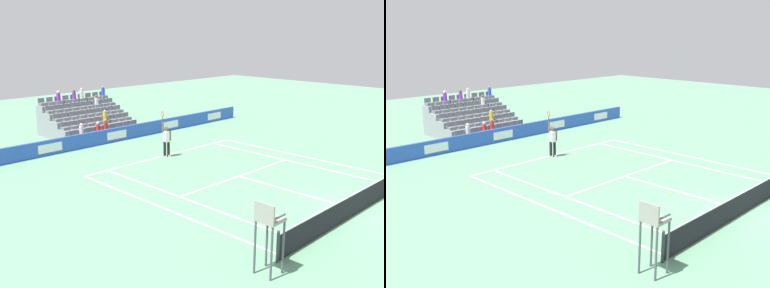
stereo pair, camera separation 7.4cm
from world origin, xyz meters
The scene contains 15 objects.
ground_plane centered at (0.00, 0.00, 0.00)m, with size 80.00×80.00×0.00m, color #669E77.
line_baseline centered at (0.00, -11.89, 0.00)m, with size 10.97×0.10×0.01m, color white.
line_service centered at (0.00, -6.40, 0.00)m, with size 8.23×0.10×0.01m, color white.
line_centre_service centered at (0.00, -3.20, 0.00)m, with size 0.10×6.40×0.01m, color white.
line_singles_sideline_left centered at (4.12, -5.95, 0.00)m, with size 0.10×11.89×0.01m, color white.
line_singles_sideline_right centered at (-4.12, -5.95, 0.00)m, with size 0.10×11.89×0.01m, color white.
line_doubles_sideline_left centered at (5.49, -5.95, 0.00)m, with size 0.10×11.89×0.01m, color white.
line_doubles_sideline_right centered at (-5.49, -5.95, 0.00)m, with size 0.10×11.89×0.01m, color white.
line_centre_mark centered at (0.00, -11.79, 0.00)m, with size 0.10×0.20×0.01m, color white.
sponsor_barrier centered at (0.00, -16.77, 0.46)m, with size 23.71×0.22×0.92m.
tennis_net centered at (0.00, 0.00, 0.49)m, with size 11.97×0.10×1.07m.
tennis_player centered at (0.14, -11.66, 0.99)m, with size 0.51×0.42×2.85m.
umpire_chair centered at (6.76, 0.19, 1.52)m, with size 0.70×0.70×2.34m.
stadium_stand centered at (0.00, -20.34, 0.82)m, with size 5.58×4.75×3.03m.
loose_tennis_ball centered at (0.61, -3.26, 0.03)m, with size 0.07×0.07×0.07m, color #D1E533.
Camera 1 is at (17.12, 7.34, 7.17)m, focal length 42.72 mm.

